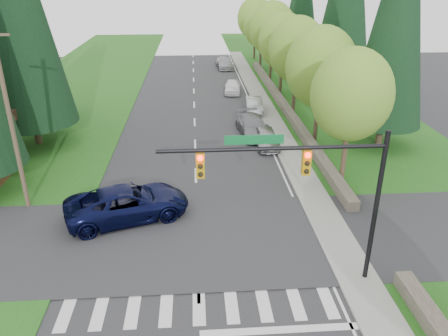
{
  "coord_description": "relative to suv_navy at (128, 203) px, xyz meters",
  "views": [
    {
      "loc": [
        0.06,
        -10.32,
        12.2
      ],
      "look_at": [
        1.49,
        10.37,
        2.8
      ],
      "focal_mm": 35.0,
      "sensor_mm": 36.0,
      "label": 1
    }
  ],
  "objects": [
    {
      "name": "grass_east",
      "position": [
        16.66,
        9.64,
        -0.87
      ],
      "size": [
        14.0,
        110.0,
        0.06
      ],
      "primitive_type": "cube",
      "color": "#1E5516",
      "rests_on": "ground"
    },
    {
      "name": "grass_west",
      "position": [
        -9.34,
        9.64,
        -0.87
      ],
      "size": [
        14.0,
        110.0,
        0.06
      ],
      "primitive_type": "cube",
      "color": "#1E5516",
      "rests_on": "ground"
    },
    {
      "name": "cross_street",
      "position": [
        3.66,
        -2.36,
        -0.9
      ],
      "size": [
        120.0,
        8.0,
        0.1
      ],
      "primitive_type": "cube",
      "color": "#28282B",
      "rests_on": "ground"
    },
    {
      "name": "sidewalk_east",
      "position": [
        10.56,
        11.64,
        -0.84
      ],
      "size": [
        1.8,
        80.0,
        0.13
      ],
      "primitive_type": "cube",
      "color": "gray",
      "rests_on": "ground"
    },
    {
      "name": "curb_east",
      "position": [
        9.71,
        11.64,
        -0.84
      ],
      "size": [
        0.2,
        80.0,
        0.13
      ],
      "primitive_type": "cube",
      "color": "gray",
      "rests_on": "ground"
    },
    {
      "name": "stone_wall_north",
      "position": [
        12.26,
        19.64,
        -0.55
      ],
      "size": [
        0.7,
        40.0,
        0.7
      ],
      "primitive_type": "cube",
      "color": "#4C4438",
      "rests_on": "ground"
    },
    {
      "name": "traffic_signal",
      "position": [
        8.03,
        -5.86,
        4.08
      ],
      "size": [
        8.7,
        0.37,
        6.8
      ],
      "color": "black",
      "rests_on": "ground"
    },
    {
      "name": "utility_pole",
      "position": [
        -5.84,
        1.64,
        4.24
      ],
      "size": [
        1.6,
        0.24,
        10.0
      ],
      "color": "#473828",
      "rests_on": "ground"
    },
    {
      "name": "decid_tree_0",
      "position": [
        12.86,
        3.64,
        4.7
      ],
      "size": [
        4.8,
        4.8,
        8.37
      ],
      "color": "#38281C",
      "rests_on": "ground"
    },
    {
      "name": "decid_tree_1",
      "position": [
        12.96,
        10.64,
        4.9
      ],
      "size": [
        5.2,
        5.2,
        8.8
      ],
      "color": "#38281C",
      "rests_on": "ground"
    },
    {
      "name": "decid_tree_2",
      "position": [
        12.76,
        17.64,
        5.03
      ],
      "size": [
        5.0,
        5.0,
        8.82
      ],
      "color": "#38281C",
      "rests_on": "ground"
    },
    {
      "name": "decid_tree_3",
      "position": [
        12.86,
        24.64,
        4.76
      ],
      "size": [
        5.0,
        5.0,
        8.55
      ],
      "color": "#38281C",
      "rests_on": "ground"
    },
    {
      "name": "decid_tree_4",
      "position": [
        12.96,
        31.64,
        5.16
      ],
      "size": [
        5.4,
        5.4,
        9.18
      ],
      "color": "#38281C",
      "rests_on": "ground"
    },
    {
      "name": "decid_tree_5",
      "position": [
        12.76,
        38.64,
        4.63
      ],
      "size": [
        4.8,
        4.8,
        8.3
      ],
      "color": "#38281C",
      "rests_on": "ground"
    },
    {
      "name": "decid_tree_6",
      "position": [
        12.86,
        45.64,
        4.96
      ],
      "size": [
        5.2,
        5.2,
        8.86
      ],
      "color": "#38281C",
      "rests_on": "ground"
    },
    {
      "name": "conifer_e_a",
      "position": [
        17.66,
        9.64,
        8.89
      ],
      "size": [
        5.44,
        5.44,
        17.8
      ],
      "color": "#38281C",
      "rests_on": "ground"
    },
    {
      "name": "suv_navy",
      "position": [
        0.0,
        0.0,
        0.0
      ],
      "size": [
        7.1,
        4.87,
        1.8
      ],
      "primitive_type": "imported",
      "rotation": [
        0.0,
        0.0,
        1.89
      ],
      "color": "black",
      "rests_on": "ground"
    },
    {
      "name": "parked_car_a",
      "position": [
        9.04,
        9.96,
        -0.19
      ],
      "size": [
        1.7,
        4.17,
        1.42
      ],
      "primitive_type": "imported",
      "rotation": [
        0.0,
        0.0,
        0.01
      ],
      "color": "#A09FA4",
      "rests_on": "ground"
    },
    {
      "name": "parked_car_b",
      "position": [
        8.35,
        12.55,
        -0.14
      ],
      "size": [
        2.6,
        5.43,
        1.53
      ],
      "primitive_type": "imported",
      "rotation": [
        0.0,
        0.0,
        0.09
      ],
      "color": "slate",
      "rests_on": "ground"
    },
    {
      "name": "parked_car_c",
      "position": [
        9.26,
        18.64,
        -0.2
      ],
      "size": [
        1.72,
        4.34,
        1.4
      ],
      "primitive_type": "imported",
      "rotation": [
        0.0,
        0.0,
        -0.06
      ],
      "color": "#9D9DA2",
      "rests_on": "ground"
    },
    {
      "name": "parked_car_d",
      "position": [
        7.86,
        25.92,
        -0.2
      ],
      "size": [
        2.08,
        4.29,
        1.41
      ],
      "primitive_type": "imported",
      "rotation": [
        0.0,
        0.0,
        -0.1
      ],
      "color": "white",
      "rests_on": "ground"
    },
    {
      "name": "parked_car_e",
      "position": [
        7.94,
        39.12,
        -0.16
      ],
      "size": [
        2.44,
        5.23,
        1.48
      ],
      "primitive_type": "imported",
      "rotation": [
        0.0,
        0.0,
        0.07
      ],
      "color": "#99999E",
      "rests_on": "ground"
    }
  ]
}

